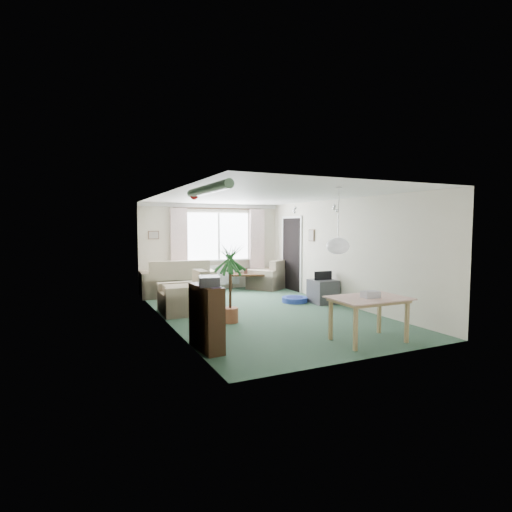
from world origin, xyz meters
name	(u,v)px	position (x,y,z in m)	size (l,w,h in m)	color
ground	(262,312)	(0.00, 0.00, 0.00)	(6.50, 6.50, 0.00)	#2E4D3A
window	(218,236)	(0.20, 3.23, 1.50)	(1.80, 0.03, 1.30)	white
curtain_rod	(219,209)	(0.20, 3.15, 2.27)	(2.60, 0.03, 0.03)	black
curtain_left	(179,245)	(-0.95, 3.13, 1.27)	(0.45, 0.08, 2.00)	beige
curtain_right	(257,244)	(1.35, 3.13, 1.27)	(0.45, 0.08, 2.00)	beige
radiator	(219,275)	(0.20, 3.19, 0.40)	(1.20, 0.10, 0.55)	white
doorway	(292,254)	(1.99, 2.20, 1.00)	(0.03, 0.95, 2.00)	black
pendant_lamp	(338,246)	(0.20, -2.30, 1.48)	(0.36, 0.36, 0.36)	white
tinsel_garland	(208,189)	(-1.92, -2.30, 2.28)	(1.60, 1.60, 0.12)	#196626
bauble_cluster_a	(295,208)	(1.30, 0.90, 2.22)	(0.20, 0.20, 0.20)	silver
bauble_cluster_b	(335,206)	(1.60, -0.30, 2.22)	(0.20, 0.20, 0.20)	silver
wall_picture_back	(154,235)	(-1.60, 3.23, 1.55)	(0.28, 0.03, 0.22)	brown
wall_picture_right	(312,235)	(1.98, 1.20, 1.55)	(0.03, 0.24, 0.30)	brown
sofa	(177,277)	(-1.10, 2.75, 0.46)	(1.85, 0.98, 0.92)	tan
armchair_corner	(267,274)	(1.48, 2.73, 0.41)	(0.92, 0.87, 0.82)	beige
armchair_left	(184,292)	(-1.50, 0.61, 0.43)	(0.97, 0.92, 0.87)	beige
coffee_table	(248,282)	(0.89, 2.75, 0.23)	(1.02, 0.57, 0.46)	black
photo_frame	(246,271)	(0.81, 2.72, 0.54)	(0.12, 0.02, 0.16)	#4C2E27
bookshelf	(206,318)	(-1.84, -1.95, 0.47)	(0.26, 0.77, 0.94)	black
hifi_box	(209,281)	(-1.82, -2.03, 1.01)	(0.28, 0.35, 0.14)	#39393E
houseplant	(230,283)	(-0.93, -0.57, 0.74)	(0.64, 0.64, 1.48)	#214D1A
dining_table	(368,320)	(0.57, -2.60, 0.34)	(1.07, 0.72, 0.67)	tan
gift_box	(370,295)	(0.58, -2.63, 0.73)	(0.25, 0.18, 0.12)	#B4B3BE
tv_cube	(323,291)	(1.70, 0.26, 0.27)	(0.54, 0.60, 0.54)	#3B3A3F
pet_bed	(295,300)	(1.16, 0.63, 0.06)	(0.60, 0.60, 0.12)	navy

